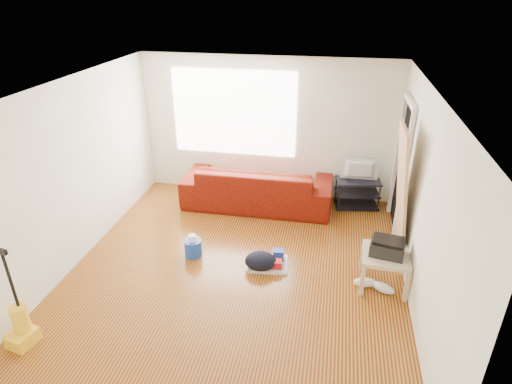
% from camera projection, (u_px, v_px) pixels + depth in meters
% --- Properties ---
extents(room, '(4.51, 5.01, 2.51)m').
position_uv_depth(room, '(243.00, 184.00, 5.48)').
color(room, '#541C0C').
rests_on(room, ground).
extents(sofa, '(2.57, 1.00, 0.75)m').
position_uv_depth(sofa, '(257.00, 205.00, 7.64)').
color(sofa, '#330705').
rests_on(sofa, ground).
extents(tv_stand, '(0.80, 0.54, 0.51)m').
position_uv_depth(tv_stand, '(357.00, 193.00, 7.47)').
color(tv_stand, black).
rests_on(tv_stand, ground).
extents(tv, '(0.64, 0.08, 0.37)m').
position_uv_depth(tv, '(360.00, 170.00, 7.28)').
color(tv, black).
rests_on(tv, tv_stand).
extents(side_table, '(0.61, 0.61, 0.48)m').
position_uv_depth(side_table, '(386.00, 259.00, 5.46)').
color(side_table, tan).
rests_on(side_table, ground).
extents(printer, '(0.46, 0.38, 0.22)m').
position_uv_depth(printer, '(387.00, 247.00, 5.38)').
color(printer, black).
rests_on(printer, side_table).
extents(bucket, '(0.30, 0.30, 0.25)m').
position_uv_depth(bucket, '(194.00, 255.00, 6.24)').
color(bucket, '#1942B4').
rests_on(bucket, ground).
extents(toilet_paper, '(0.11, 0.11, 0.10)m').
position_uv_depth(toilet_paper, '(193.00, 246.00, 6.14)').
color(toilet_paper, white).
rests_on(toilet_paper, bucket).
extents(cleaning_tray, '(0.58, 0.49, 0.20)m').
position_uv_depth(cleaning_tray, '(269.00, 261.00, 6.00)').
color(cleaning_tray, silver).
rests_on(cleaning_tray, ground).
extents(backpack, '(0.48, 0.40, 0.24)m').
position_uv_depth(backpack, '(261.00, 268.00, 5.95)').
color(backpack, black).
rests_on(backpack, ground).
extents(sneakers, '(0.55, 0.28, 0.12)m').
position_uv_depth(sneakers, '(374.00, 285.00, 5.52)').
color(sneakers, white).
rests_on(sneakers, ground).
extents(vacuum, '(0.30, 0.33, 1.20)m').
position_uv_depth(vacuum, '(21.00, 327.00, 4.64)').
color(vacuum, yellow).
rests_on(vacuum, ground).
extents(door_panel, '(0.25, 0.79, 1.97)m').
position_uv_depth(door_panel, '(391.00, 258.00, 6.16)').
color(door_panel, '#AC7F53').
rests_on(door_panel, ground).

